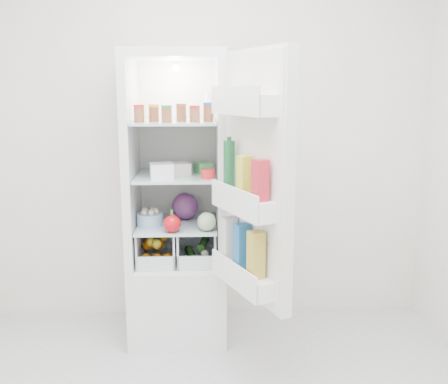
{
  "coord_description": "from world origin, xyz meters",
  "views": [
    {
      "loc": [
        -0.04,
        -1.87,
        1.57
      ],
      "look_at": [
        0.09,
        0.95,
        0.99
      ],
      "focal_mm": 40.0,
      "sensor_mm": 36.0,
      "label": 1
    }
  ],
  "objects_px": {
    "red_cabbage": "(185,206)",
    "refrigerator": "(178,232)",
    "fridge_door": "(253,185)",
    "mushroom_bowl": "(150,219)"
  },
  "relations": [
    {
      "from": "refrigerator",
      "to": "red_cabbage",
      "type": "bearing_deg",
      "value": 26.12
    },
    {
      "from": "refrigerator",
      "to": "fridge_door",
      "type": "height_order",
      "value": "refrigerator"
    },
    {
      "from": "red_cabbage",
      "to": "fridge_door",
      "type": "distance_m",
      "value": 0.78
    },
    {
      "from": "red_cabbage",
      "to": "fridge_door",
      "type": "relative_size",
      "value": 0.13
    },
    {
      "from": "red_cabbage",
      "to": "mushroom_bowl",
      "type": "xyz_separation_m",
      "value": [
        -0.21,
        -0.14,
        -0.05
      ]
    },
    {
      "from": "refrigerator",
      "to": "red_cabbage",
      "type": "distance_m",
      "value": 0.18
    },
    {
      "from": "refrigerator",
      "to": "fridge_door",
      "type": "bearing_deg",
      "value": -55.6
    },
    {
      "from": "red_cabbage",
      "to": "refrigerator",
      "type": "bearing_deg",
      "value": -153.88
    },
    {
      "from": "red_cabbage",
      "to": "fridge_door",
      "type": "bearing_deg",
      "value": -59.76
    },
    {
      "from": "mushroom_bowl",
      "to": "fridge_door",
      "type": "bearing_deg",
      "value": -40.23
    }
  ]
}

